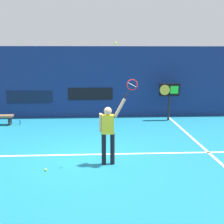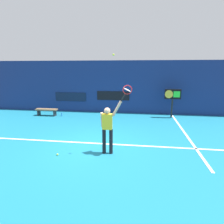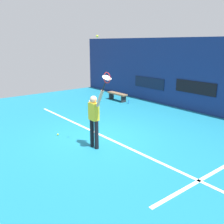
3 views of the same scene
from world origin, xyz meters
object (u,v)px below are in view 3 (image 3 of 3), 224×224
(tennis_ball, at_px, (97,36))
(water_bottle, at_px, (129,102))
(court_bench, at_px, (117,95))
(tennis_racket, at_px, (107,79))
(tennis_player, at_px, (94,117))
(spare_ball, at_px, (58,134))

(tennis_ball, height_order, water_bottle, tennis_ball)
(court_bench, distance_m, water_bottle, 1.03)
(tennis_racket, distance_m, tennis_ball, 1.24)
(tennis_ball, xyz_separation_m, court_bench, (-4.99, 4.90, -3.10))
(tennis_ball, bearing_deg, tennis_player, -174.31)
(water_bottle, bearing_deg, spare_ball, -69.06)
(water_bottle, bearing_deg, tennis_racket, -47.98)
(spare_ball, bearing_deg, tennis_ball, 12.74)
(tennis_player, xyz_separation_m, spare_ball, (-1.74, -0.42, -0.98))
(tennis_ball, xyz_separation_m, water_bottle, (-3.99, 4.90, -3.31))
(tennis_player, distance_m, tennis_racket, 1.43)
(tennis_player, height_order, water_bottle, tennis_player)
(water_bottle, distance_m, spare_ball, 5.72)
(tennis_player, bearing_deg, water_bottle, 127.54)
(tennis_racket, bearing_deg, tennis_player, 179.63)
(tennis_racket, xyz_separation_m, tennis_ball, (-0.45, 0.02, 1.15))
(tennis_ball, relative_size, water_bottle, 0.28)
(tennis_racket, bearing_deg, tennis_ball, 176.89)
(tennis_player, relative_size, spare_ball, 28.58)
(tennis_racket, distance_m, court_bench, 7.60)
(tennis_racket, height_order, water_bottle, tennis_racket)
(tennis_player, relative_size, court_bench, 1.39)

